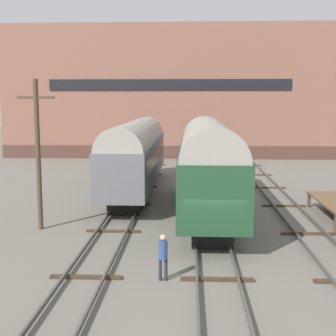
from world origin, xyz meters
The scene contains 9 objects.
ground_plane centered at (0.00, 0.00, 0.00)m, with size 200.00×200.00×0.00m, color #6B665B.
track_left centered at (-4.70, 0.00, 0.14)m, with size 2.60×60.00×0.26m.
track_middle centered at (0.00, 0.00, 0.14)m, with size 2.60×60.00×0.26m.
track_right centered at (4.70, 0.00, 0.14)m, with size 2.60×60.00×0.26m.
train_car_green centered at (0.00, 6.59, 2.99)m, with size 3.11×15.11×5.29m.
train_car_grey centered at (-4.70, 13.01, 2.85)m, with size 2.85×17.09×4.99m.
person_worker centered at (-1.92, -3.06, 1.01)m, with size 0.32×0.32×1.68m.
utility_pole centered at (-8.39, 3.41, 3.85)m, with size 1.80×0.24×7.37m.
warehouse_building centered at (-3.28, 39.19, 7.34)m, with size 37.42×13.99×14.67m.
Camera 1 is at (-0.99, -18.91, 6.32)m, focal length 50.00 mm.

